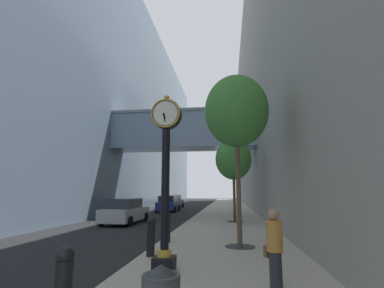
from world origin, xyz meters
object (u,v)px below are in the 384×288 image
(bollard_fourth, at_px, (167,226))
(street_tree_near, at_px, (236,112))
(bollard_nearest, at_px, (63,286))
(street_clock, at_px, (166,170))
(car_blue_near, at_px, (168,204))
(street_tree_mid_near, at_px, (233,159))
(pedestrian_walking, at_px, (274,247))
(car_silver_far, at_px, (125,211))
(car_grey_mid, at_px, (173,202))
(bollard_third, at_px, (151,235))

(bollard_fourth, relative_size, street_tree_near, 0.18)
(bollard_nearest, distance_m, street_tree_near, 8.60)
(street_clock, relative_size, car_blue_near, 1.13)
(street_tree_near, bearing_deg, bollard_fourth, 169.12)
(street_tree_mid_near, bearing_deg, pedestrian_walking, -87.59)
(bollard_nearest, xyz_separation_m, street_tree_near, (2.87, 6.73, 4.52))
(street_clock, height_order, car_silver_far, street_clock)
(street_tree_mid_near, bearing_deg, car_blue_near, 123.12)
(car_grey_mid, bearing_deg, bollard_nearest, -81.86)
(car_blue_near, bearing_deg, street_clock, -78.09)
(street_clock, bearing_deg, car_blue_near, 101.91)
(bollard_third, relative_size, car_silver_far, 0.25)
(street_clock, relative_size, car_grey_mid, 1.04)
(bollard_third, height_order, car_grey_mid, car_grey_mid)
(pedestrian_walking, xyz_separation_m, car_silver_far, (-7.92, 12.40, -0.20))
(bollard_fourth, height_order, pedestrian_walking, pedestrian_walking)
(street_tree_near, relative_size, street_tree_mid_near, 1.17)
(bollard_fourth, bearing_deg, bollard_third, -90.00)
(street_tree_near, bearing_deg, car_silver_far, 133.37)
(bollard_nearest, xyz_separation_m, bollard_fourth, (0.00, 7.28, 0.00))
(street_tree_near, xyz_separation_m, street_tree_mid_near, (-0.00, 8.65, -0.95))
(bollard_third, height_order, pedestrian_walking, pedestrian_walking)
(car_grey_mid, bearing_deg, street_tree_mid_near, -65.76)
(bollard_nearest, relative_size, bollard_third, 1.00)
(street_clock, xyz_separation_m, car_grey_mid, (-5.36, 28.61, -1.94))
(bollard_fourth, distance_m, pedestrian_walking, 6.20)
(street_tree_mid_near, relative_size, car_silver_far, 1.20)
(pedestrian_walking, bearing_deg, street_tree_mid_near, 92.41)
(bollard_nearest, bearing_deg, street_tree_near, 66.92)
(bollard_fourth, xyz_separation_m, car_silver_far, (-4.49, 7.24, 0.04))
(car_blue_near, bearing_deg, bollard_fourth, -77.96)
(bollard_nearest, relative_size, car_grey_mid, 0.26)
(street_clock, bearing_deg, car_silver_far, 115.20)
(car_grey_mid, distance_m, car_silver_far, 17.37)
(street_tree_near, xyz_separation_m, car_grey_mid, (-7.43, 25.15, -4.49))
(street_tree_mid_near, height_order, car_grey_mid, street_tree_mid_near)
(street_tree_mid_near, bearing_deg, car_grey_mid, 114.24)
(pedestrian_walking, distance_m, car_grey_mid, 30.82)
(pedestrian_walking, height_order, car_silver_far, pedestrian_walking)
(street_clock, bearing_deg, bollard_nearest, -103.75)
(street_clock, relative_size, pedestrian_walking, 2.86)
(car_blue_near, xyz_separation_m, car_silver_far, (-0.53, -11.33, -0.00))
(bollard_nearest, xyz_separation_m, car_silver_far, (-4.49, 14.52, 0.04))
(street_clock, height_order, street_tree_mid_near, street_tree_mid_near)
(street_clock, distance_m, car_silver_far, 12.57)
(bollard_fourth, relative_size, street_tree_mid_near, 0.21)
(bollard_third, distance_m, car_grey_mid, 27.41)
(car_blue_near, bearing_deg, street_tree_near, -70.35)
(bollard_nearest, xyz_separation_m, street_tree_mid_near, (2.87, 15.38, 3.57))
(bollard_nearest, bearing_deg, bollard_third, 90.00)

